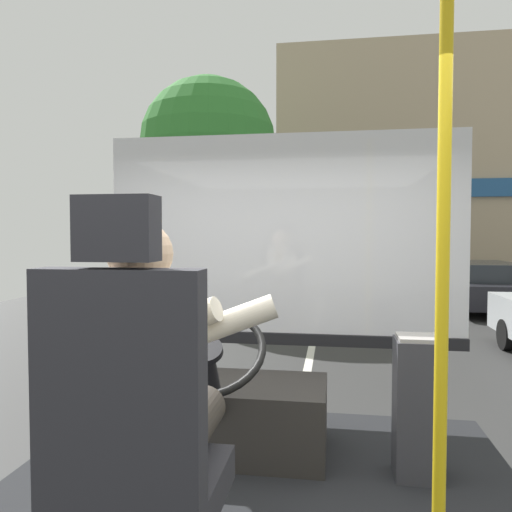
{
  "coord_description": "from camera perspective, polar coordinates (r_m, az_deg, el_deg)",
  "views": [
    {
      "loc": [
        0.36,
        -1.83,
        1.92
      ],
      "look_at": [
        -0.19,
        1.63,
        1.76
      ],
      "focal_mm": 34.65,
      "sensor_mm": 36.0,
      "label": 1
    }
  ],
  "objects": [
    {
      "name": "windshield_panel",
      "position": [
        3.48,
        3.06,
        -0.78
      ],
      "size": [
        2.5,
        0.08,
        1.48
      ],
      "color": "silver"
    },
    {
      "name": "bus_driver",
      "position": [
        1.68,
        -12.13,
        -13.7
      ],
      "size": [
        0.79,
        0.57,
        0.8
      ],
      "color": "#332D28",
      "rests_on": "driver_seat"
    },
    {
      "name": "driver_seat",
      "position": [
        1.64,
        -13.81,
        -21.38
      ],
      "size": [
        0.48,
        0.48,
        1.35
      ],
      "color": "black",
      "rests_on": "bus_floor"
    },
    {
      "name": "street_tree",
      "position": [
        13.22,
        -5.53,
        12.47
      ],
      "size": [
        3.52,
        3.52,
        5.99
      ],
      "color": "#4C3828",
      "rests_on": "ground"
    },
    {
      "name": "handrail_pole",
      "position": [
        1.75,
        20.73,
        -2.24
      ],
      "size": [
        0.04,
        0.04,
        2.21
      ],
      "color": "gold",
      "rests_on": "bus_floor"
    },
    {
      "name": "fare_box",
      "position": [
        2.77,
        18.14,
        -16.21
      ],
      "size": [
        0.23,
        0.23,
        0.73
      ],
      "color": "#333338",
      "rests_on": "bus_floor"
    },
    {
      "name": "steering_console",
      "position": [
        2.96,
        -3.16,
        -17.66
      ],
      "size": [
        1.1,
        1.05,
        0.87
      ],
      "color": "#282623",
      "rests_on": "bus_floor"
    },
    {
      "name": "shop_building",
      "position": [
        20.35,
        22.17,
        9.04
      ],
      "size": [
        13.2,
        4.63,
        8.59
      ],
      "color": "tan",
      "rests_on": "ground"
    },
    {
      "name": "ground",
      "position": [
        10.81,
        7.0,
        -7.85
      ],
      "size": [
        18.0,
        44.0,
        0.06
      ],
      "color": "#2F2F2F"
    },
    {
      "name": "parked_car_black",
      "position": [
        13.97,
        24.45,
        -3.02
      ],
      "size": [
        1.85,
        4.47,
        1.21
      ],
      "color": "black",
      "rests_on": "ground"
    }
  ]
}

